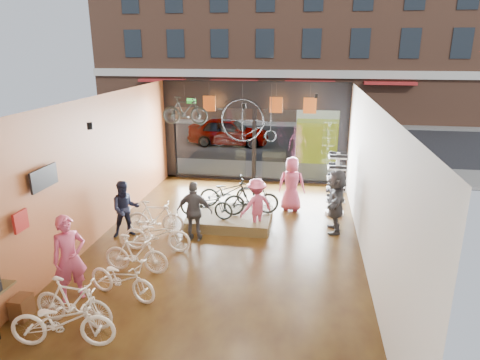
% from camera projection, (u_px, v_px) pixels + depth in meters
% --- Properties ---
extents(ground_plane, '(7.00, 12.00, 0.04)m').
position_uv_depth(ground_plane, '(225.00, 248.00, 11.20)').
color(ground_plane, black).
rests_on(ground_plane, ground).
extents(ceiling, '(7.00, 12.00, 0.04)m').
position_uv_depth(ceiling, '(223.00, 100.00, 10.05)').
color(ceiling, black).
rests_on(ceiling, ground).
extents(wall_left, '(0.04, 12.00, 3.80)m').
position_uv_depth(wall_left, '(92.00, 171.00, 11.15)').
color(wall_left, '#B0633B').
rests_on(wall_left, ground).
extents(wall_right, '(0.04, 12.00, 3.80)m').
position_uv_depth(wall_right, '(370.00, 185.00, 10.09)').
color(wall_right, beige).
rests_on(wall_right, ground).
extents(wall_back, '(7.00, 0.04, 3.80)m').
position_uv_depth(wall_back, '(123.00, 328.00, 4.95)').
color(wall_back, beige).
rests_on(wall_back, ground).
extents(storefront, '(7.00, 0.26, 3.80)m').
position_uv_depth(storefront, '(254.00, 132.00, 16.28)').
color(storefront, black).
rests_on(storefront, ground).
extents(exit_sign, '(0.35, 0.06, 0.18)m').
position_uv_depth(exit_sign, '(191.00, 101.00, 16.18)').
color(exit_sign, '#198C26').
rests_on(exit_sign, storefront).
extents(street_road, '(30.00, 18.00, 0.02)m').
position_uv_depth(street_road, '(273.00, 135.00, 25.33)').
color(street_road, black).
rests_on(street_road, ground).
extents(sidewalk_near, '(30.00, 2.40, 0.12)m').
position_uv_depth(sidewalk_near, '(258.00, 170.00, 17.96)').
color(sidewalk_near, slate).
rests_on(sidewalk_near, ground).
extents(sidewalk_far, '(30.00, 2.00, 0.12)m').
position_uv_depth(sidewalk_far, '(278.00, 123.00, 29.08)').
color(sidewalk_far, slate).
rests_on(sidewalk_far, ground).
extents(opposite_building, '(26.00, 5.00, 14.00)m').
position_uv_depth(opposite_building, '(284.00, 16.00, 29.36)').
color(opposite_building, brown).
rests_on(opposite_building, ground).
extents(street_car, '(4.22, 1.70, 1.44)m').
position_uv_depth(street_car, '(229.00, 131.00, 22.60)').
color(street_car, gray).
rests_on(street_car, street_road).
extents(box_truck, '(2.31, 6.93, 2.73)m').
position_uv_depth(box_truck, '(321.00, 125.00, 20.75)').
color(box_truck, silver).
rests_on(box_truck, street_road).
extents(floor_bike_0, '(1.91, 0.89, 0.96)m').
position_uv_depth(floor_bike_0, '(63.00, 321.00, 7.38)').
color(floor_bike_0, '#F5E3D0').
rests_on(floor_bike_0, ground_plane).
extents(floor_bike_1, '(1.66, 0.62, 0.98)m').
position_uv_depth(floor_bike_1, '(73.00, 302.00, 7.92)').
color(floor_bike_1, '#F5E3D0').
rests_on(floor_bike_1, ground_plane).
extents(floor_bike_2, '(1.73, 1.00, 0.86)m').
position_uv_depth(floor_bike_2, '(122.00, 279.00, 8.84)').
color(floor_bike_2, '#F5E3D0').
rests_on(floor_bike_2, ground_plane).
extents(floor_bike_3, '(1.56, 0.50, 0.93)m').
position_uv_depth(floor_bike_3, '(136.00, 254.00, 9.82)').
color(floor_bike_3, '#F5E3D0').
rests_on(floor_bike_3, ground_plane).
extents(floor_bike_4, '(1.76, 0.67, 0.91)m').
position_uv_depth(floor_bike_4, '(157.00, 234.00, 10.87)').
color(floor_bike_4, '#F5E3D0').
rests_on(floor_bike_4, ground_plane).
extents(floor_bike_5, '(1.63, 0.55, 0.97)m').
position_uv_depth(floor_bike_5, '(155.00, 218.00, 11.85)').
color(floor_bike_5, '#F5E3D0').
rests_on(floor_bike_5, ground_plane).
extents(display_platform, '(2.40, 1.80, 0.30)m').
position_uv_depth(display_platform, '(230.00, 219.00, 12.65)').
color(display_platform, '#4B3C22').
rests_on(display_platform, ground_plane).
extents(display_bike_left, '(1.66, 0.77, 0.84)m').
position_uv_depth(display_bike_left, '(206.00, 204.00, 12.21)').
color(display_bike_left, black).
rests_on(display_bike_left, display_platform).
extents(display_bike_mid, '(1.71, 0.94, 0.99)m').
position_uv_depth(display_bike_mid, '(251.00, 199.00, 12.41)').
color(display_bike_mid, black).
rests_on(display_bike_mid, display_platform).
extents(display_bike_right, '(1.81, 1.08, 0.90)m').
position_uv_depth(display_bike_right, '(227.00, 192.00, 13.15)').
color(display_bike_right, black).
rests_on(display_bike_right, display_platform).
extents(customer_0, '(0.79, 0.79, 1.84)m').
position_uv_depth(customer_0, '(69.00, 258.00, 8.66)').
color(customer_0, '#CC4C72').
rests_on(customer_0, ground_plane).
extents(customer_1, '(0.97, 0.90, 1.58)m').
position_uv_depth(customer_1, '(125.00, 209.00, 11.63)').
color(customer_1, '#161C33').
rests_on(customer_1, ground_plane).
extents(customer_2, '(0.98, 0.44, 1.65)m').
position_uv_depth(customer_2, '(194.00, 211.00, 11.36)').
color(customer_2, '#3F3F44').
rests_on(customer_2, ground_plane).
extents(customer_3, '(1.13, 1.08, 1.54)m').
position_uv_depth(customer_3, '(256.00, 205.00, 11.97)').
color(customer_3, '#CC4C72').
rests_on(customer_3, ground_plane).
extents(customer_4, '(0.91, 0.64, 1.74)m').
position_uv_depth(customer_4, '(292.00, 184.00, 13.49)').
color(customer_4, '#CC4C72').
rests_on(customer_4, ground_plane).
extents(customer_5, '(0.55, 1.68, 1.81)m').
position_uv_depth(customer_5, '(336.00, 201.00, 11.90)').
color(customer_5, '#3F3F44').
rests_on(customer_5, ground_plane).
extents(sunglasses_rack, '(0.71, 0.64, 1.98)m').
position_uv_depth(sunglasses_rack, '(336.00, 184.00, 13.10)').
color(sunglasses_rack, white).
rests_on(sunglasses_rack, ground_plane).
extents(wall_merch, '(0.40, 2.40, 2.60)m').
position_uv_depth(wall_merch, '(12.00, 254.00, 8.01)').
color(wall_merch, navy).
rests_on(wall_merch, wall_left).
extents(penny_farthing, '(1.89, 0.06, 1.51)m').
position_uv_depth(penny_farthing, '(251.00, 122.00, 14.90)').
color(penny_farthing, black).
rests_on(penny_farthing, ceiling).
extents(hung_bike, '(1.60, 0.52, 0.95)m').
position_uv_depth(hung_bike, '(185.00, 111.00, 14.60)').
color(hung_bike, black).
rests_on(hung_bike, ceiling).
extents(jersey_left, '(0.45, 0.03, 0.55)m').
position_uv_depth(jersey_left, '(209.00, 104.00, 15.41)').
color(jersey_left, '#CC5919').
rests_on(jersey_left, ceiling).
extents(jersey_mid, '(0.45, 0.03, 0.55)m').
position_uv_depth(jersey_mid, '(276.00, 105.00, 15.05)').
color(jersey_mid, '#CC5919').
rests_on(jersey_mid, ceiling).
extents(jersey_right, '(0.45, 0.03, 0.55)m').
position_uv_depth(jersey_right, '(310.00, 106.00, 14.87)').
color(jersey_right, '#CC5919').
rests_on(jersey_right, ceiling).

